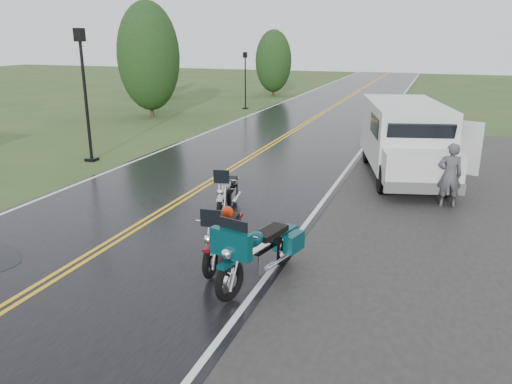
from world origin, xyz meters
TOP-DOWN VIEW (x-y plane):
  - ground at (0.00, 0.00)m, footprint 120.00×120.00m
  - road at (0.00, 10.00)m, footprint 8.00×100.00m
  - motorcycle_red at (2.83, -0.60)m, footprint 1.03×2.30m
  - motorcycle_teal at (3.51, -1.27)m, footprint 1.48×2.63m
  - motorcycle_silver at (1.81, 2.22)m, footprint 1.20×2.28m
  - van_white at (5.26, 6.15)m, footprint 3.83×6.61m
  - person_at_van at (7.04, 5.48)m, footprint 0.71×0.55m
  - lamp_post_near_left at (-5.43, 6.60)m, footprint 0.41×0.41m
  - lamp_post_far_left at (-5.16, 21.78)m, footprint 0.31×0.31m
  - tree_left_mid at (-9.04, 16.81)m, footprint 3.50×3.50m
  - tree_left_far at (-5.80, 29.45)m, footprint 2.79×2.79m
  - pine_left_far at (-13.88, 25.09)m, footprint 2.43×2.43m

SIDE VIEW (x-z plane):
  - ground at x=0.00m, z-range 0.00..0.00m
  - road at x=0.00m, z-range 0.00..0.04m
  - motorcycle_silver at x=1.81m, z-range 0.00..1.28m
  - motorcycle_red at x=2.83m, z-range 0.00..1.31m
  - motorcycle_teal at x=3.51m, z-range 0.00..1.47m
  - person_at_van at x=7.04m, z-range 0.00..1.75m
  - van_white at x=5.26m, z-range 0.00..2.45m
  - lamp_post_far_left at x=-5.16m, z-range 0.00..3.58m
  - tree_left_far at x=-5.80m, z-range 0.00..4.29m
  - lamp_post_near_left at x=-5.43m, z-range 0.00..4.79m
  - pine_left_far at x=-13.88m, z-range 0.00..5.05m
  - tree_left_mid at x=-9.04m, z-range 0.00..5.47m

